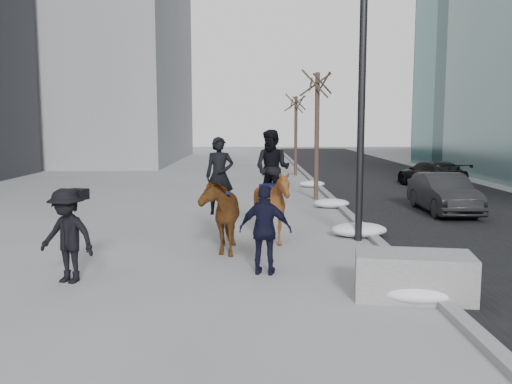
{
  "coord_description": "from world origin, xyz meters",
  "views": [
    {
      "loc": [
        -0.08,
        -10.08,
        2.92
      ],
      "look_at": [
        0.0,
        1.2,
        1.5
      ],
      "focal_mm": 38.0,
      "sensor_mm": 36.0,
      "label": 1
    }
  ],
  "objects_px": {
    "mounted_right": "(272,198)",
    "mounted_left": "(220,209)",
    "car_near": "(444,193)",
    "planter": "(414,276)"
  },
  "relations": [
    {
      "from": "mounted_right",
      "to": "mounted_left",
      "type": "bearing_deg",
      "value": -149.07
    },
    {
      "from": "car_near",
      "to": "planter",
      "type": "bearing_deg",
      "value": -111.76
    },
    {
      "from": "car_near",
      "to": "mounted_right",
      "type": "height_order",
      "value": "mounted_right"
    },
    {
      "from": "mounted_left",
      "to": "mounted_right",
      "type": "height_order",
      "value": "mounted_right"
    },
    {
      "from": "planter",
      "to": "car_near",
      "type": "relative_size",
      "value": 0.49
    },
    {
      "from": "car_near",
      "to": "mounted_right",
      "type": "distance_m",
      "value": 7.41
    },
    {
      "from": "mounted_left",
      "to": "car_near",
      "type": "bearing_deg",
      "value": 36.83
    },
    {
      "from": "car_near",
      "to": "mounted_left",
      "type": "height_order",
      "value": "mounted_left"
    },
    {
      "from": "car_near",
      "to": "mounted_left",
      "type": "distance_m",
      "value": 8.85
    },
    {
      "from": "car_near",
      "to": "mounted_right",
      "type": "xyz_separation_m",
      "value": [
        -5.83,
        -4.55,
        0.47
      ]
    }
  ]
}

